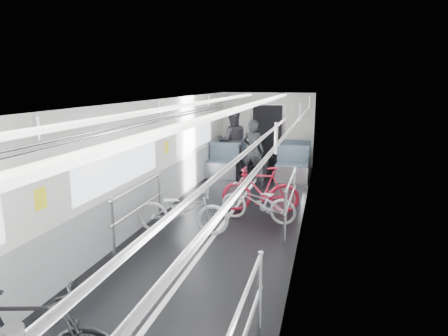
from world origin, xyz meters
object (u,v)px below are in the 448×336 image
(bike_aisle, at_px, (265,168))
(person_seated, at_px, (233,141))
(bike_right_far, at_px, (260,190))
(person_standing, at_px, (253,151))
(bike_right_mid, at_px, (258,202))
(bike_left_far, at_px, (183,210))

(bike_aisle, bearing_deg, person_seated, 133.82)
(bike_right_far, height_order, person_seated, person_seated)
(bike_aisle, bearing_deg, person_standing, 178.10)
(bike_right_mid, distance_m, person_seated, 4.72)
(bike_left_far, xyz_separation_m, bike_aisle, (0.87, 4.21, -0.04))
(bike_left_far, height_order, person_standing, person_standing)
(bike_right_mid, relative_size, bike_right_far, 0.94)
(bike_right_mid, relative_size, person_standing, 0.90)
(bike_right_far, relative_size, person_seated, 0.87)
(person_seated, bearing_deg, bike_left_far, 75.05)
(bike_right_mid, height_order, person_standing, person_standing)
(bike_left_far, xyz_separation_m, bike_right_far, (1.18, 1.57, 0.05))
(bike_right_far, bearing_deg, bike_left_far, -43.11)
(bike_left_far, height_order, bike_aisle, bike_left_far)
(bike_right_far, xyz_separation_m, person_seated, (-1.52, 3.82, 0.45))
(bike_left_far, height_order, person_seated, person_seated)
(bike_aisle, bearing_deg, bike_left_far, -103.58)
(bike_left_far, relative_size, bike_right_far, 1.03)
(bike_aisle, height_order, person_seated, person_seated)
(bike_left_far, height_order, bike_right_far, bike_right_far)
(bike_right_mid, bearing_deg, person_standing, -159.67)
(person_standing, distance_m, person_seated, 1.46)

